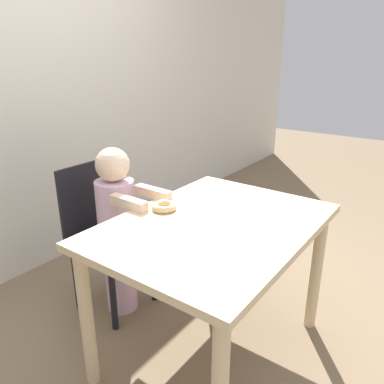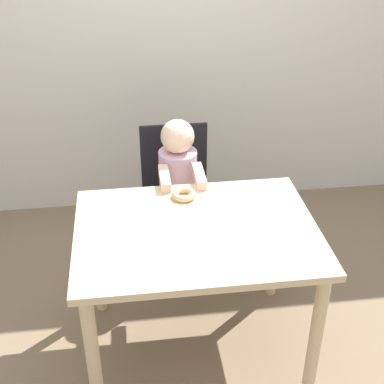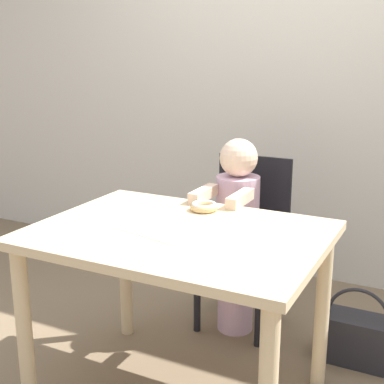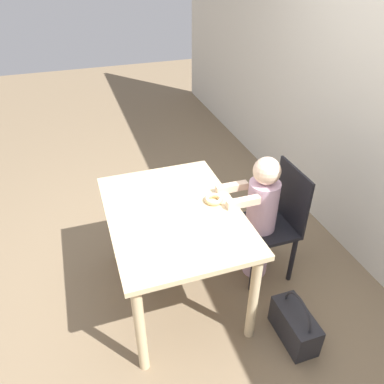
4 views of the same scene
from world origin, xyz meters
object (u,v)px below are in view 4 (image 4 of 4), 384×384
at_px(chair, 274,222).
at_px(donut, 214,199).
at_px(child_figure, 260,217).
at_px(handbag, 295,325).

bearing_deg(chair, donut, -91.20).
relative_size(chair, donut, 7.19).
bearing_deg(child_figure, chair, 90.00).
height_order(donut, handbag, donut).
distance_m(chair, child_figure, 0.14).
xyz_separation_m(chair, handbag, (0.61, -0.14, -0.33)).
relative_size(chair, handbag, 2.39).
height_order(chair, donut, chair).
distance_m(chair, donut, 0.56).
distance_m(child_figure, handbag, 0.73).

